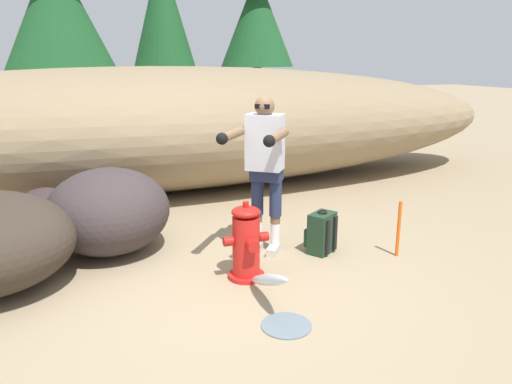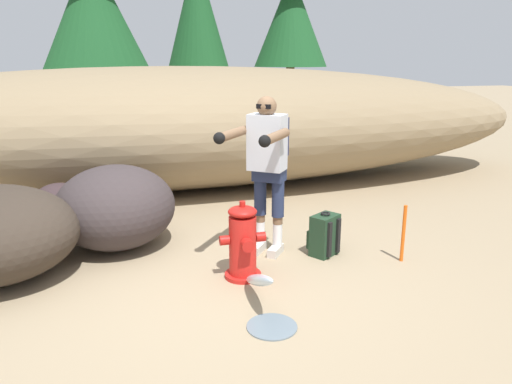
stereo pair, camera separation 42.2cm
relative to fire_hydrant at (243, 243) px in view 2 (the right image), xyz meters
The scene contains 10 objects.
ground_plane 0.45m from the fire_hydrant, behind, with size 56.00×56.00×0.04m, color #998466.
dirt_embankment 3.76m from the fire_hydrant, 94.09° to the left, with size 12.61×3.20×1.91m, color #897556.
fire_hydrant is the anchor object (origin of this frame).
hydrant_water_jet 0.65m from the fire_hydrant, 90.00° to the right, with size 0.40×0.98×0.44m.
utility_worker 0.95m from the fire_hydrant, 52.71° to the left, with size 0.90×1.00×1.67m.
spare_backpack 1.02m from the fire_hydrant, 18.21° to the left, with size 0.36×0.36×0.47m.
boulder_mid 1.63m from the fire_hydrant, 135.05° to the left, with size 1.28×1.31×0.91m, color #362E2E.
boulder_outlier 2.56m from the fire_hydrant, 134.63° to the left, with size 0.92×0.70×0.59m, color #352729.
pine_tree_right 13.07m from the fire_hydrant, 68.87° to the left, with size 2.42×2.42×6.67m.
survey_stake 1.67m from the fire_hydrant, ahead, with size 0.04×0.04×0.60m, color #E55914.
Camera 2 is at (-0.75, -4.19, 2.02)m, focal length 34.13 mm.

